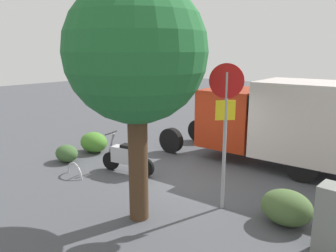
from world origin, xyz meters
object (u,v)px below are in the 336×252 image
box_truck_near (295,120)px  bike_rack_hoop (75,176)px  stop_sign (225,114)px  street_tree (136,54)px  motorcycle (128,157)px

box_truck_near → bike_rack_hoop: box_truck_near is taller
stop_sign → street_tree: 2.35m
motorcycle → box_truck_near: bearing=-146.8°
street_tree → bike_rack_hoop: size_ratio=5.90×
stop_sign → bike_rack_hoop: bearing=13.2°
box_truck_near → street_tree: 5.87m
stop_sign → street_tree: bearing=53.6°
motorcycle → street_tree: (-2.17, 1.74, 3.02)m
motorcycle → bike_rack_hoop: 1.66m
motorcycle → bike_rack_hoop: size_ratio=2.11×
stop_sign → bike_rack_hoop: 5.02m
box_truck_near → stop_sign: size_ratio=2.26×
street_tree → box_truck_near: bearing=-104.8°
stop_sign → motorcycle: bearing=-2.8°
box_truck_near → motorcycle: box_truck_near is taller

